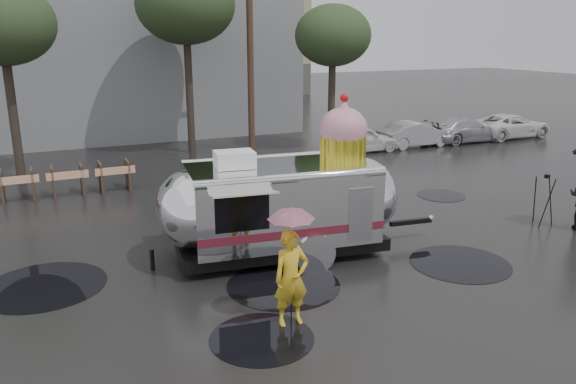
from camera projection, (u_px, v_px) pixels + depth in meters
name	position (u px, v px, depth m)	size (l,w,h in m)	color
ground	(374.00, 282.00, 12.16)	(120.00, 120.00, 0.00)	black
puddles	(283.00, 272.00, 12.61)	(14.31, 7.68, 0.01)	black
grey_building	(69.00, 8.00, 29.82)	(22.00, 12.00, 13.00)	slate
utility_pole	(250.00, 47.00, 24.16)	(1.60, 0.28, 9.00)	#473323
tree_left	(1.00, 24.00, 19.27)	(3.64, 3.64, 6.95)	#382D26
tree_mid	(185.00, 5.00, 23.57)	(4.20, 4.20, 8.03)	#382D26
tree_right	(333.00, 36.00, 24.55)	(3.36, 3.36, 6.42)	#382D26
barricade_row	(68.00, 180.00, 18.54)	(4.30, 0.80, 1.00)	#473323
parked_cars	(446.00, 129.00, 27.16)	(13.20, 1.90, 1.50)	silver
airstream_trailer	(284.00, 201.00, 13.27)	(7.22, 3.01, 3.91)	silver
person_left	(291.00, 278.00, 10.17)	(0.65, 0.43, 1.81)	gold
umbrella_pink	(291.00, 226.00, 9.90)	(1.04, 1.04, 2.26)	pink
tripod	(545.00, 195.00, 15.55)	(0.53, 0.61, 1.46)	black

